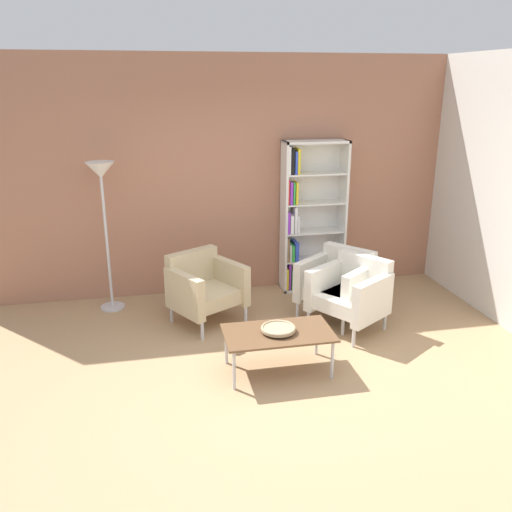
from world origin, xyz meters
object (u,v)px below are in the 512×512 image
(coffee_table_low, at_px, (278,335))
(floor_lamp_torchiere, at_px, (102,188))
(armchair_corner_red, at_px, (204,287))
(armchair_by_bookshelf, at_px, (352,292))
(decorative_bowl, at_px, (278,328))
(bookshelf_tall, at_px, (306,218))
(armchair_spare_guest, at_px, (338,283))

(coffee_table_low, relative_size, floor_lamp_torchiere, 0.57)
(armchair_corner_red, height_order, armchair_by_bookshelf, same)
(coffee_table_low, distance_m, decorative_bowl, 0.07)
(bookshelf_tall, distance_m, armchair_spare_guest, 1.09)
(decorative_bowl, bearing_deg, coffee_table_low, -90.00)
(bookshelf_tall, bearing_deg, coffee_table_low, -113.11)
(coffee_table_low, relative_size, armchair_spare_guest, 1.05)
(coffee_table_low, relative_size, armchair_by_bookshelf, 1.06)
(armchair_corner_red, distance_m, armchair_by_bookshelf, 1.62)
(armchair_corner_red, relative_size, armchair_spare_guest, 0.98)
(bookshelf_tall, distance_m, floor_lamp_torchiere, 2.50)
(armchair_corner_red, relative_size, armchair_by_bookshelf, 0.99)
(decorative_bowl, relative_size, armchair_by_bookshelf, 0.34)
(bookshelf_tall, bearing_deg, decorative_bowl, -113.11)
(armchair_corner_red, bearing_deg, bookshelf_tall, -1.42)
(coffee_table_low, height_order, armchair_corner_red, armchair_corner_red)
(coffee_table_low, xyz_separation_m, floor_lamp_torchiere, (-1.59, 1.81, 1.08))
(bookshelf_tall, relative_size, decorative_bowl, 5.94)
(coffee_table_low, relative_size, decorative_bowl, 3.12)
(bookshelf_tall, distance_m, decorative_bowl, 2.22)
(bookshelf_tall, bearing_deg, armchair_by_bookshelf, -83.15)
(coffee_table_low, height_order, decorative_bowl, decorative_bowl)
(decorative_bowl, bearing_deg, bookshelf_tall, 66.89)
(armchair_spare_guest, relative_size, floor_lamp_torchiere, 0.55)
(armchair_spare_guest, bearing_deg, decorative_bowl, -80.64)
(decorative_bowl, xyz_separation_m, floor_lamp_torchiere, (-1.59, 1.81, 1.01))
(bookshelf_tall, relative_size, coffee_table_low, 1.90)
(armchair_spare_guest, height_order, floor_lamp_torchiere, floor_lamp_torchiere)
(armchair_spare_guest, bearing_deg, armchair_corner_red, -135.17)
(coffee_table_low, xyz_separation_m, decorative_bowl, (0.00, 0.00, 0.07))
(decorative_bowl, height_order, armchair_spare_guest, armchair_spare_guest)
(decorative_bowl, xyz_separation_m, armchair_corner_red, (-0.54, 1.22, -0.02))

